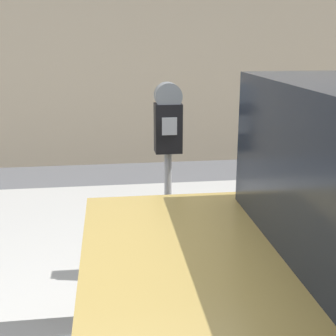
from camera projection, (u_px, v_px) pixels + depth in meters
sidewalk at (121, 236)px, 4.48m from camera, size 24.00×2.80×0.14m
parking_meter at (168, 136)px, 3.27m from camera, size 0.19×0.15×1.48m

